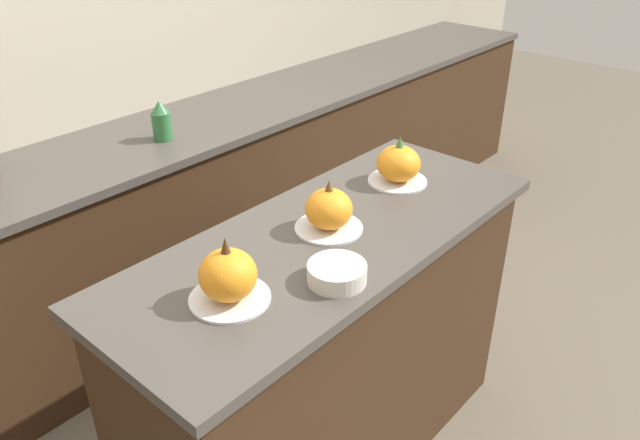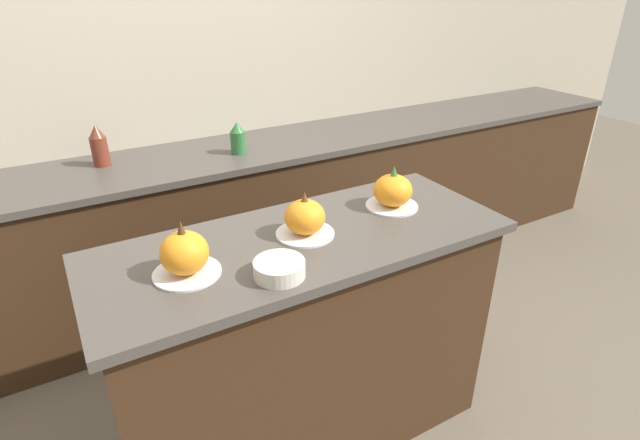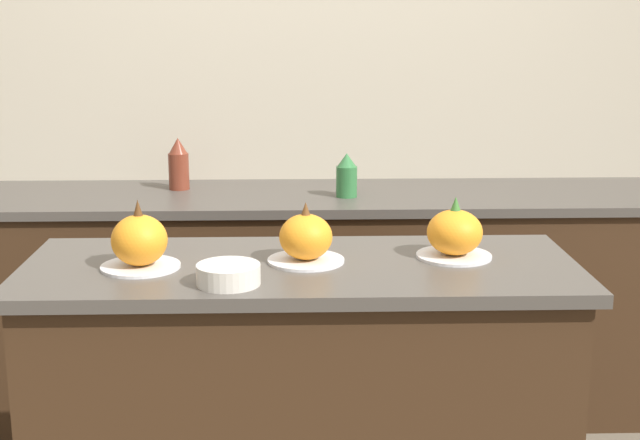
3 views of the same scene
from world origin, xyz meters
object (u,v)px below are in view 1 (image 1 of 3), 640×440
pumpkin_cake_center (329,211)px  mixing_bowl (337,273)px  pumpkin_cake_right (398,165)px  bottle_short (161,121)px  pumpkin_cake_left (228,277)px

pumpkin_cake_center → mixing_bowl: bearing=-134.8°
pumpkin_cake_center → pumpkin_cake_right: (0.40, 0.03, 0.00)m
mixing_bowl → bottle_short: bearing=73.9°
pumpkin_cake_left → pumpkin_cake_right: (0.83, 0.08, -0.00)m
bottle_short → pumpkin_cake_right: bearing=-77.4°
pumpkin_cake_right → pumpkin_cake_left: bearing=-174.7°
bottle_short → mixing_bowl: 1.31m
pumpkin_cake_left → mixing_bowl: 0.29m
pumpkin_cake_center → pumpkin_cake_right: 0.40m
pumpkin_cake_right → mixing_bowl: bearing=-159.1°
pumpkin_cake_right → bottle_short: pumpkin_cake_right is taller
pumpkin_cake_left → pumpkin_cake_center: pumpkin_cake_left is taller
pumpkin_cake_left → bottle_short: pumpkin_cake_left is taller
pumpkin_cake_center → bottle_short: size_ratio=1.22×
pumpkin_cake_left → pumpkin_cake_center: size_ratio=1.01×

